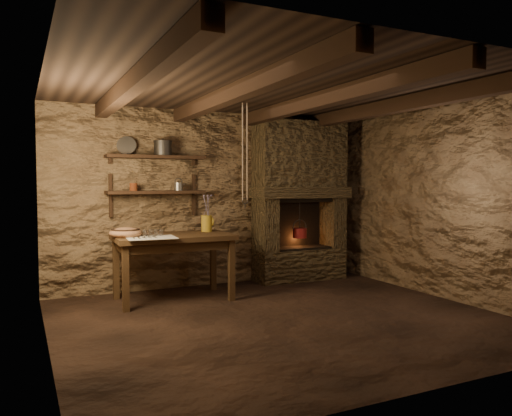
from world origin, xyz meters
name	(u,v)px	position (x,y,z in m)	size (l,w,h in m)	color
floor	(282,319)	(0.00, 0.00, 0.00)	(4.50, 4.50, 0.00)	black
back_wall	(214,199)	(0.00, 2.00, 1.20)	(4.50, 0.04, 2.40)	#4C3624
front_wall	(426,217)	(0.00, -2.00, 1.20)	(4.50, 0.04, 2.40)	#4C3624
left_wall	(46,210)	(-2.25, 0.00, 1.20)	(0.04, 4.00, 2.40)	#4C3624
right_wall	(444,201)	(2.25, 0.00, 1.20)	(0.04, 4.00, 2.40)	#4C3624
ceiling	(283,87)	(0.00, 0.00, 2.40)	(4.50, 4.00, 0.04)	black
beam_far_left	(134,83)	(-1.50, 0.00, 2.31)	(0.14, 3.95, 0.16)	black
beam_mid_left	(238,92)	(-0.50, 0.00, 2.31)	(0.14, 3.95, 0.16)	black
beam_mid_right	(324,99)	(0.50, 0.00, 2.31)	(0.14, 3.95, 0.16)	black
beam_far_right	(397,105)	(1.50, 0.00, 2.31)	(0.14, 3.95, 0.16)	black
shelf_lower	(156,192)	(-0.85, 1.84, 1.30)	(1.25, 0.30, 0.04)	black
shelf_upper	(156,157)	(-0.85, 1.84, 1.75)	(1.25, 0.30, 0.04)	black
hearth	(300,196)	(1.25, 1.77, 1.23)	(1.43, 0.51, 2.30)	#332819
work_table	(173,265)	(-0.78, 1.33, 0.43)	(1.41, 0.82, 0.80)	#322011
linen_cloth	(151,238)	(-1.10, 1.09, 0.80)	(0.54, 0.44, 0.01)	beige
pewter_cutlery_row	(152,237)	(-1.10, 1.07, 0.81)	(0.46, 0.18, 0.01)	gray
drinking_glasses	(150,233)	(-1.08, 1.19, 0.84)	(0.18, 0.05, 0.07)	silver
stoneware_jug	(207,215)	(-0.28, 1.50, 1.00)	(0.15, 0.14, 0.48)	#A68420
wooden_bowl	(126,233)	(-1.34, 1.32, 0.84)	(0.38, 0.38, 0.13)	brown
iron_stockpot	(163,149)	(-0.75, 1.84, 1.86)	(0.23, 0.23, 0.17)	#2D2B28
tin_pan	(127,146)	(-1.20, 1.94, 1.89)	(0.24, 0.24, 0.03)	gray
small_kettle	(178,186)	(-0.55, 1.84, 1.37)	(0.15, 0.11, 0.16)	gray
rusty_tin	(133,187)	(-1.14, 1.84, 1.37)	(0.10, 0.10, 0.10)	#5E2612
red_pot	(300,232)	(1.22, 1.72, 0.70)	(0.23, 0.21, 0.54)	maroon
hanging_ropes	(245,152)	(0.05, 1.05, 1.80)	(0.08, 0.08, 1.20)	tan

